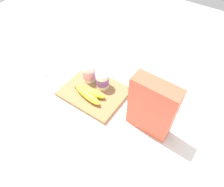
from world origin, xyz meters
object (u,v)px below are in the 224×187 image
yogurt_cup_front (89,73)px  yogurt_cup_back (102,80)px  cutting_board (94,92)px  spoon (50,76)px  banana_bunch (88,93)px  cereal_box (152,108)px

yogurt_cup_front → yogurt_cup_back: yogurt_cup_front is taller
cutting_board → spoon: 0.27m
banana_bunch → spoon: 0.27m
cutting_board → spoon: size_ratio=2.24×
cutting_board → spoon: cutting_board is taller
yogurt_cup_front → spoon: bearing=-155.7°
spoon → cutting_board: bearing=8.9°
cereal_box → spoon: size_ratio=2.01×
yogurt_cup_front → banana_bunch: bearing=-53.7°
yogurt_cup_front → banana_bunch: size_ratio=0.55×
cutting_board → cereal_box: 0.33m
cutting_board → yogurt_cup_back: yogurt_cup_back is taller
cereal_box → yogurt_cup_back: size_ratio=3.04×
spoon → banana_bunch: bearing=0.5°
yogurt_cup_back → spoon: yogurt_cup_back is taller
yogurt_cup_back → banana_bunch: size_ratio=0.50×
cereal_box → yogurt_cup_back: cereal_box is taller
yogurt_cup_front → spoon: size_ratio=0.72×
cereal_box → yogurt_cup_front: cereal_box is taller
cutting_board → cereal_box: bearing=-3.5°
cutting_board → cereal_box: (0.31, -0.02, 0.12)m
cutting_board → yogurt_cup_back: 0.07m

